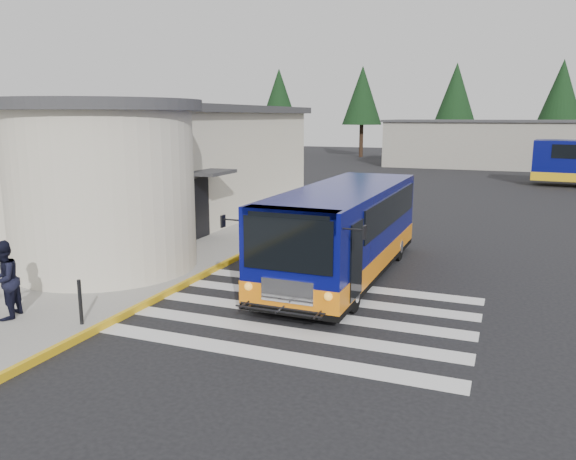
% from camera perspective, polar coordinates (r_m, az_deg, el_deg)
% --- Properties ---
extents(ground, '(140.00, 140.00, 0.00)m').
position_cam_1_polar(ground, '(13.76, 4.19, -7.61)').
color(ground, black).
rests_on(ground, ground).
extents(sidewalk, '(10.00, 34.00, 0.15)m').
position_cam_1_polar(sidewalk, '(21.31, -16.07, -0.95)').
color(sidewalk, gray).
rests_on(sidewalk, ground).
extents(curb_strip, '(0.12, 34.00, 0.16)m').
position_cam_1_polar(curb_strip, '(18.75, -3.97, -2.17)').
color(curb_strip, gold).
rests_on(curb_strip, ground).
extents(station_building, '(12.70, 18.70, 4.80)m').
position_cam_1_polar(station_building, '(24.35, -15.68, 6.51)').
color(station_building, beige).
rests_on(station_building, ground).
extents(crosswalk, '(8.00, 5.35, 0.01)m').
position_cam_1_polar(crosswalk, '(13.19, 1.04, -8.40)').
color(crosswalk, silver).
rests_on(crosswalk, ground).
extents(depot_building, '(26.40, 8.40, 4.20)m').
position_cam_1_polar(depot_building, '(54.52, 24.09, 7.97)').
color(depot_building, gray).
rests_on(depot_building, ground).
extents(tree_line, '(58.40, 4.40, 10.00)m').
position_cam_1_polar(tree_line, '(62.51, 24.44, 12.55)').
color(tree_line, black).
rests_on(tree_line, ground).
extents(transit_bus, '(3.30, 9.11, 2.56)m').
position_cam_1_polar(transit_bus, '(15.87, 5.69, -0.47)').
color(transit_bus, '#080C63').
rests_on(transit_bus, ground).
extents(pedestrian_b, '(0.91, 1.02, 1.73)m').
position_cam_1_polar(pedestrian_b, '(13.65, -26.95, -4.56)').
color(pedestrian_b, black).
rests_on(pedestrian_b, sidewalk).
extents(bollard, '(0.08, 0.08, 0.98)m').
position_cam_1_polar(bollard, '(12.73, -20.35, -6.88)').
color(bollard, black).
rests_on(bollard, sidewalk).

